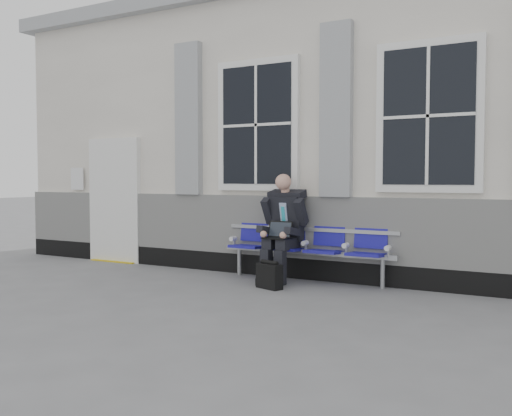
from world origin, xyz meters
The scene contains 5 objects.
ground centered at (0.00, 0.00, 0.00)m, with size 70.00×70.00×0.00m, color slate.
station_building centered at (-0.02, 3.47, 2.22)m, with size 14.40×4.40×4.49m.
bench centered at (-1.28, 1.32, 0.55)m, with size 2.60×0.47×0.91m.
businessman centered at (-1.58, 1.18, 0.81)m, with size 0.63×0.84×1.52m.
briefcase centered at (-1.49, 0.58, 0.17)m, with size 0.40×0.26×0.38m.
Camera 1 is at (1.98, -6.03, 1.46)m, focal length 40.00 mm.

